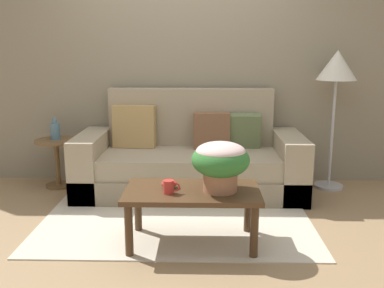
# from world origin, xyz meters

# --- Properties ---
(ground_plane) EXTENTS (14.00, 14.00, 0.00)m
(ground_plane) POSITION_xyz_m (0.00, 0.00, 0.00)
(ground_plane) COLOR #997A56
(wall_back) EXTENTS (6.40, 0.12, 2.69)m
(wall_back) POSITION_xyz_m (0.00, 1.16, 1.34)
(wall_back) COLOR gray
(wall_back) RESTS_ON ground
(area_rug) EXTENTS (2.33, 1.85, 0.01)m
(area_rug) POSITION_xyz_m (0.00, 0.05, 0.01)
(area_rug) COLOR beige
(area_rug) RESTS_ON ground
(couch) EXTENTS (2.30, 0.90, 1.05)m
(couch) POSITION_xyz_m (0.10, 0.68, 0.32)
(couch) COLOR gray
(couch) RESTS_ON ground
(coffee_table) EXTENTS (1.02, 0.57, 0.44)m
(coffee_table) POSITION_xyz_m (0.15, -0.57, 0.37)
(coffee_table) COLOR #442D1B
(coffee_table) RESTS_ON ground
(side_table) EXTENTS (0.44, 0.44, 0.53)m
(side_table) POSITION_xyz_m (-1.34, 0.80, 0.36)
(side_table) COLOR brown
(side_table) RESTS_ON ground
(floor_lamp) EXTENTS (0.41, 0.41, 1.46)m
(floor_lamp) POSITION_xyz_m (1.60, 0.84, 1.23)
(floor_lamp) COLOR #B2B2B7
(floor_lamp) RESTS_ON ground
(potted_plant) EXTENTS (0.43, 0.43, 0.37)m
(potted_plant) POSITION_xyz_m (0.36, -0.59, 0.67)
(potted_plant) COLOR #A36B4C
(potted_plant) RESTS_ON coffee_table
(coffee_mug) EXTENTS (0.12, 0.08, 0.10)m
(coffee_mug) POSITION_xyz_m (-0.02, -0.66, 0.49)
(coffee_mug) COLOR red
(coffee_mug) RESTS_ON coffee_table
(snack_bowl) EXTENTS (0.12, 0.12, 0.06)m
(snack_bowl) POSITION_xyz_m (-0.03, -0.53, 0.47)
(snack_bowl) COLOR #B2382D
(snack_bowl) RESTS_ON coffee_table
(table_vase) EXTENTS (0.10, 0.10, 0.23)m
(table_vase) POSITION_xyz_m (-1.34, 0.80, 0.62)
(table_vase) COLOR slate
(table_vase) RESTS_ON side_table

